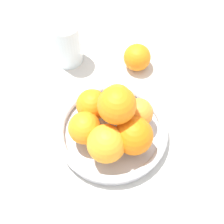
{
  "coord_description": "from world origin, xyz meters",
  "views": [
    {
      "loc": [
        0.27,
        -0.3,
        0.78
      ],
      "look_at": [
        0.0,
        0.0,
        0.11
      ],
      "focal_mm": 60.0,
      "sensor_mm": 36.0,
      "label": 1
    }
  ],
  "objects": [
    {
      "name": "ground_plane",
      "position": [
        0.0,
        0.0,
        0.0
      ],
      "size": [
        4.0,
        4.0,
        0.0
      ],
      "primitive_type": "plane",
      "color": "beige"
    },
    {
      "name": "fruit_bowl",
      "position": [
        0.0,
        0.0,
        0.02
      ],
      "size": [
        0.26,
        0.26,
        0.04
      ],
      "color": "silver",
      "rests_on": "ground_plane"
    },
    {
      "name": "orange_pile",
      "position": [
        0.01,
        -0.01,
        0.09
      ],
      "size": [
        0.2,
        0.18,
        0.14
      ],
      "color": "orange",
      "rests_on": "fruit_bowl"
    },
    {
      "name": "stray_orange",
      "position": [
        -0.09,
        0.2,
        0.04
      ],
      "size": [
        0.07,
        0.07,
        0.07
      ],
      "primitive_type": "sphere",
      "color": "orange",
      "rests_on": "ground_plane"
    },
    {
      "name": "drinking_glass",
      "position": [
        -0.24,
        0.1,
        0.06
      ],
      "size": [
        0.07,
        0.07,
        0.13
      ],
      "primitive_type": "cylinder",
      "color": "silver",
      "rests_on": "ground_plane"
    }
  ]
}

